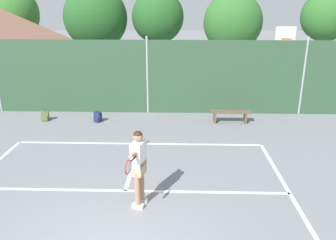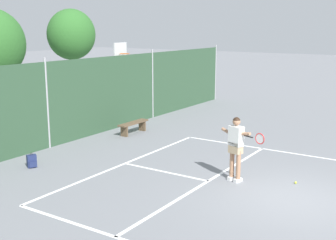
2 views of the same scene
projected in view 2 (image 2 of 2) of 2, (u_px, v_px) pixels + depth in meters
name	position (u px, v px, depth m)	size (l,w,h in m)	color
ground_plane	(294.00, 199.00, 11.32)	(120.00, 120.00, 0.00)	slate
court_markings	(270.00, 194.00, 11.66)	(8.30, 11.10, 0.01)	white
chainlink_fence	(47.00, 105.00, 15.82)	(26.09, 0.09, 3.25)	#2D4C33
basketball_hoop	(120.00, 69.00, 21.47)	(0.90, 0.67, 3.55)	#9E9EA3
tennis_player	(236.00, 143.00, 12.43)	(0.37, 1.42, 1.85)	silver
tennis_ball	(296.00, 183.00, 12.43)	(0.07, 0.07, 0.07)	#CCE033
backpack_navy	(32.00, 161.00, 13.84)	(0.33, 0.33, 0.46)	navy
courtside_bench	(133.00, 125.00, 18.16)	(1.60, 0.36, 0.48)	brown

